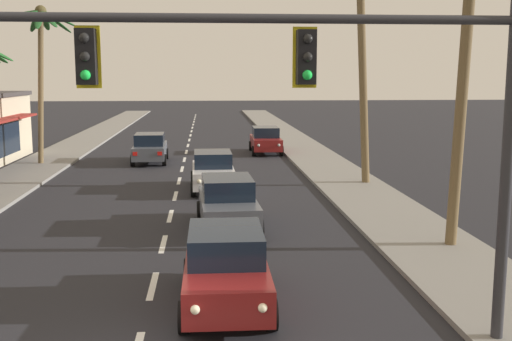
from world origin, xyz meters
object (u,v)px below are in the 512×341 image
object	(u,v)px
sedan_lead_at_stop_bar	(226,267)
sedan_fifth_in_queue	(213,171)
palm_left_third	(41,45)
sedan_third_in_queue	(228,203)
sedan_oncoming_far	(150,148)
palm_right_second	(467,24)
palm_right_third	(362,29)
sedan_parked_nearest_kerb	(266,140)
traffic_signal_mast	(306,88)

from	to	relation	value
sedan_lead_at_stop_bar	sedan_fifth_in_queue	size ratio (longest dim) A/B	1.00
palm_left_third	sedan_third_in_queue	bearing A→B (deg)	-57.61
sedan_oncoming_far	sedan_fifth_in_queue	bearing A→B (deg)	-68.38
palm_right_second	sedan_oncoming_far	bearing A→B (deg)	119.17
sedan_third_in_queue	palm_right_third	bearing A→B (deg)	50.55
sedan_oncoming_far	sedan_parked_nearest_kerb	world-z (taller)	same
palm_right_second	sedan_parked_nearest_kerb	bearing A→B (deg)	98.67
palm_right_second	sedan_fifth_in_queue	bearing A→B (deg)	125.11
traffic_signal_mast	palm_right_third	world-z (taller)	palm_right_third
sedan_third_in_queue	sedan_fifth_in_queue	world-z (taller)	same
sedan_parked_nearest_kerb	sedan_oncoming_far	bearing A→B (deg)	-151.65
sedan_parked_nearest_kerb	traffic_signal_mast	bearing A→B (deg)	-94.07
sedan_fifth_in_queue	sedan_oncoming_far	world-z (taller)	same
sedan_oncoming_far	traffic_signal_mast	bearing A→B (deg)	-78.80
sedan_lead_at_stop_bar	palm_left_third	xyz separation A→B (m)	(-9.25, 21.92, 5.71)
sedan_oncoming_far	palm_right_third	bearing A→B (deg)	-39.01
sedan_oncoming_far	palm_right_third	size ratio (longest dim) A/B	0.44
traffic_signal_mast	palm_left_third	distance (m)	26.62
sedan_fifth_in_queue	sedan_oncoming_far	xyz separation A→B (m)	(-3.50, 8.83, 0.00)
sedan_lead_at_stop_bar	sedan_third_in_queue	xyz separation A→B (m)	(0.28, 6.90, 0.00)
sedan_fifth_in_queue	palm_right_second	size ratio (longest dim) A/B	0.50
traffic_signal_mast	palm_left_third	xyz separation A→B (m)	(-10.59, 24.36, 1.77)
sedan_third_in_queue	sedan_oncoming_far	xyz separation A→B (m)	(-3.91, 15.73, 0.00)
sedan_oncoming_far	sedan_lead_at_stop_bar	bearing A→B (deg)	-80.89
sedan_third_in_queue	palm_right_second	world-z (taller)	palm_right_second
traffic_signal_mast	palm_right_second	size ratio (longest dim) A/B	1.27
sedan_parked_nearest_kerb	palm_right_second	xyz separation A→B (m)	(3.43, -22.50, 5.55)
traffic_signal_mast	sedan_third_in_queue	size ratio (longest dim) A/B	2.52
sedan_lead_at_stop_bar	sedan_parked_nearest_kerb	distance (m)	26.63
sedan_third_in_queue	sedan_parked_nearest_kerb	distance (m)	19.76
sedan_fifth_in_queue	palm_right_third	bearing A→B (deg)	5.54
palm_left_third	sedan_parked_nearest_kerb	bearing A→B (deg)	19.57
traffic_signal_mast	palm_right_second	distance (m)	8.54
palm_right_third	palm_right_second	bearing A→B (deg)	-88.18
sedan_lead_at_stop_bar	palm_right_third	size ratio (longest dim) A/B	0.43
sedan_third_in_queue	palm_right_second	bearing A→B (deg)	-24.53
sedan_lead_at_stop_bar	sedan_oncoming_far	bearing A→B (deg)	99.11
sedan_parked_nearest_kerb	palm_right_third	xyz separation A→B (m)	(3.10, -11.98, 6.12)
sedan_third_in_queue	sedan_parked_nearest_kerb	size ratio (longest dim) A/B	1.01
sedan_fifth_in_queue	sedan_parked_nearest_kerb	size ratio (longest dim) A/B	1.00
sedan_fifth_in_queue	palm_right_second	distance (m)	13.29
sedan_fifth_in_queue	sedan_parked_nearest_kerb	bearing A→B (deg)	74.43
traffic_signal_mast	palm_right_third	bearing A→B (deg)	73.03
sedan_fifth_in_queue	sedan_lead_at_stop_bar	bearing A→B (deg)	-89.47
sedan_lead_at_stop_bar	traffic_signal_mast	bearing A→B (deg)	-61.24
traffic_signal_mast	sedan_parked_nearest_kerb	world-z (taller)	traffic_signal_mast
sedan_third_in_queue	palm_right_third	world-z (taller)	palm_right_third
sedan_third_in_queue	palm_right_second	size ratio (longest dim) A/B	0.50
sedan_lead_at_stop_bar	palm_left_third	bearing A→B (deg)	112.88
sedan_parked_nearest_kerb	palm_left_third	xyz separation A→B (m)	(-12.64, -4.49, 5.71)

